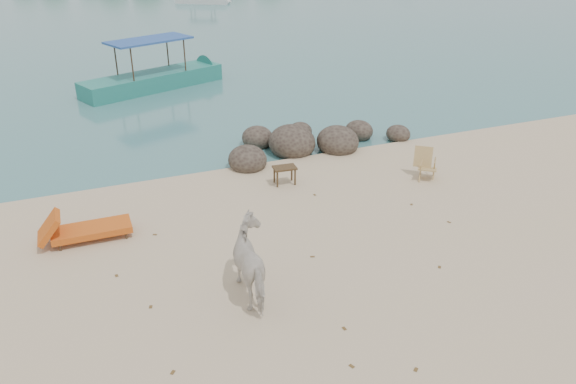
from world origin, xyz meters
The scene contains 7 objects.
boulders centered at (2.46, 6.60, 0.21)m, with size 6.36×2.95×1.10m.
cow centered at (-1.47, -0.11, 0.72)m, with size 0.77×1.70×1.44m, color silver.
side_table centered at (0.89, 4.37, 0.25)m, with size 0.62×0.40×0.50m, color #342215, non-canonical shape.
lounge_chair centered at (-4.25, 3.28, 0.33)m, with size 2.17×0.76×0.65m, color #C45317, non-canonical shape.
deck_chair centered at (4.72, 3.20, 0.43)m, with size 0.55×0.60×0.86m, color tan, non-canonical shape.
boat_near centered at (-0.73, 15.76, 1.71)m, with size 7.06×1.59×3.43m, color #23796E, non-canonical shape.
dead_leaves centered at (-0.29, 0.17, 0.00)m, with size 7.81×6.57×0.00m.
Camera 1 is at (-4.25, -8.65, 6.58)m, focal length 35.00 mm.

